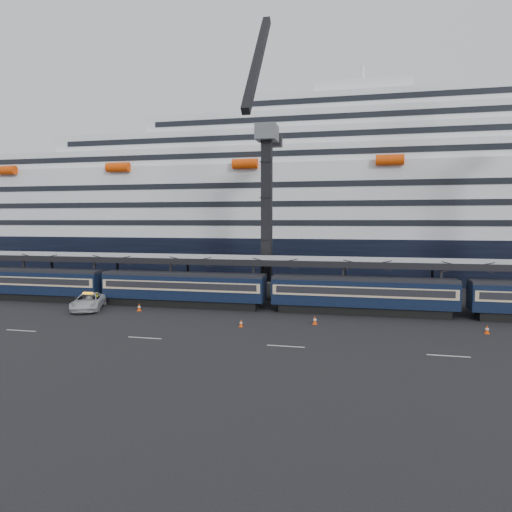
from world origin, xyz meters
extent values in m
plane|color=black|center=(0.00, 0.00, 0.00)|extent=(260.00, 260.00, 0.00)
cube|color=beige|center=(-38.00, -4.00, 0.01)|extent=(3.00, 0.15, 0.02)
cube|color=beige|center=(-26.00, -4.00, 0.01)|extent=(3.00, 0.15, 0.02)
cube|color=beige|center=(-14.00, -4.00, 0.01)|extent=(3.00, 0.15, 0.02)
cube|color=beige|center=(-2.00, -4.00, 0.01)|extent=(3.00, 0.15, 0.02)
cube|color=black|center=(-48.00, 10.00, 0.45)|extent=(17.48, 2.40, 0.90)
cube|color=black|center=(-48.00, 10.00, 2.25)|extent=(19.00, 2.80, 2.70)
cube|color=#C2AD89|center=(-48.00, 10.00, 2.55)|extent=(18.62, 2.92, 1.05)
cube|color=black|center=(-48.00, 10.00, 2.60)|extent=(17.86, 2.98, 0.70)
cube|color=black|center=(-48.00, 10.00, 3.75)|extent=(19.00, 2.50, 0.35)
cube|color=black|center=(-28.00, 10.00, 0.45)|extent=(17.48, 2.40, 0.90)
cube|color=black|center=(-28.00, 10.00, 2.25)|extent=(19.00, 2.80, 2.70)
cube|color=#C2AD89|center=(-28.00, 10.00, 2.55)|extent=(18.62, 2.92, 1.05)
cube|color=black|center=(-28.00, 10.00, 2.60)|extent=(17.86, 2.98, 0.70)
cube|color=black|center=(-28.00, 10.00, 3.75)|extent=(19.00, 2.50, 0.35)
cube|color=black|center=(-8.00, 10.00, 0.45)|extent=(17.48, 2.40, 0.90)
cube|color=black|center=(-8.00, 10.00, 2.25)|extent=(19.00, 2.80, 2.70)
cube|color=#C2AD89|center=(-8.00, 10.00, 2.55)|extent=(18.62, 2.92, 1.05)
cube|color=black|center=(-8.00, 10.00, 2.60)|extent=(17.86, 2.98, 0.70)
cube|color=black|center=(-8.00, 10.00, 3.75)|extent=(19.00, 2.50, 0.35)
cube|color=#919399|center=(0.00, 14.00, 5.40)|extent=(130.00, 6.00, 0.25)
cube|color=black|center=(0.00, 11.00, 5.10)|extent=(130.00, 0.25, 0.70)
cube|color=black|center=(0.00, 17.00, 5.10)|extent=(130.00, 0.25, 0.70)
cube|color=black|center=(-50.00, 11.20, 2.70)|extent=(0.25, 0.25, 5.40)
cube|color=black|center=(-50.00, 16.80, 2.70)|extent=(0.25, 0.25, 5.40)
cube|color=black|center=(-40.00, 11.20, 2.70)|extent=(0.25, 0.25, 5.40)
cube|color=black|center=(-40.00, 16.80, 2.70)|extent=(0.25, 0.25, 5.40)
cube|color=black|center=(-30.00, 11.20, 2.70)|extent=(0.25, 0.25, 5.40)
cube|color=black|center=(-30.00, 16.80, 2.70)|extent=(0.25, 0.25, 5.40)
cube|color=black|center=(-20.00, 11.20, 2.70)|extent=(0.25, 0.25, 5.40)
cube|color=black|center=(-20.00, 16.80, 2.70)|extent=(0.25, 0.25, 5.40)
cube|color=black|center=(-10.00, 11.20, 2.70)|extent=(0.25, 0.25, 5.40)
cube|color=black|center=(-10.00, 16.80, 2.70)|extent=(0.25, 0.25, 5.40)
cube|color=black|center=(0.00, 11.20, 2.70)|extent=(0.25, 0.25, 5.40)
cube|color=black|center=(0.00, 16.80, 2.70)|extent=(0.25, 0.25, 5.40)
cube|color=black|center=(0.00, 46.00, 3.50)|extent=(200.00, 28.00, 7.00)
cube|color=silver|center=(0.00, 46.00, 13.00)|extent=(190.00, 26.88, 12.00)
cube|color=silver|center=(0.00, 46.00, 20.50)|extent=(160.00, 24.64, 3.00)
cube|color=black|center=(0.00, 33.63, 20.50)|extent=(153.60, 0.12, 0.90)
cube|color=silver|center=(0.00, 46.00, 23.50)|extent=(124.00, 21.84, 3.00)
cube|color=black|center=(0.00, 35.03, 23.50)|extent=(119.04, 0.12, 0.90)
cube|color=silver|center=(0.00, 46.00, 26.50)|extent=(90.00, 19.04, 3.00)
cube|color=black|center=(0.00, 36.43, 26.50)|extent=(86.40, 0.12, 0.90)
cube|color=silver|center=(0.00, 46.00, 29.50)|extent=(56.00, 16.24, 3.00)
cube|color=black|center=(0.00, 37.83, 29.50)|extent=(53.76, 0.12, 0.90)
cube|color=silver|center=(-8.00, 46.00, 32.00)|extent=(16.00, 12.00, 2.50)
cylinder|color=#EC4307|center=(-70.00, 31.96, 18.80)|extent=(4.00, 1.60, 1.60)
cylinder|color=#EC4307|center=(-48.00, 31.96, 18.80)|extent=(4.00, 1.60, 1.60)
cylinder|color=#EC4307|center=(-26.00, 31.96, 18.80)|extent=(4.00, 1.60, 1.60)
cylinder|color=#EC4307|center=(-4.00, 31.96, 18.80)|extent=(4.00, 1.60, 1.60)
cube|color=#4E5156|center=(-20.00, 19.00, 1.00)|extent=(4.50, 4.50, 2.00)
cube|color=black|center=(-20.00, 19.00, 11.00)|extent=(1.30, 1.30, 18.00)
cube|color=#4E5156|center=(-20.00, 19.00, 21.00)|extent=(2.60, 3.20, 2.00)
cube|color=black|center=(-20.00, 13.21, 27.89)|extent=(0.90, 12.26, 14.37)
cube|color=black|center=(-20.00, 21.52, 21.00)|extent=(0.90, 5.04, 0.90)
cube|color=black|center=(-20.00, 24.04, 20.80)|extent=(2.20, 1.60, 1.60)
imported|color=#B2B4BA|center=(-37.61, 5.94, 0.90)|extent=(5.07, 7.08, 1.79)
imported|color=#FFFC0D|center=(-37.44, 7.42, 0.87)|extent=(0.73, 0.60, 1.73)
cube|color=#EC4307|center=(-31.79, 6.55, 0.02)|extent=(0.42, 0.42, 0.04)
cone|color=#EC4307|center=(-31.79, 6.55, 0.45)|extent=(0.36, 0.36, 0.80)
cylinder|color=white|center=(-31.79, 6.55, 0.45)|extent=(0.30, 0.30, 0.13)
cube|color=#EC4307|center=(-19.06, 1.67, 0.02)|extent=(0.36, 0.36, 0.04)
cone|color=#EC4307|center=(-19.06, 1.67, 0.38)|extent=(0.30, 0.30, 0.68)
cylinder|color=white|center=(-19.06, 1.67, 0.38)|extent=(0.25, 0.25, 0.11)
cube|color=#EC4307|center=(-12.43, 4.14, 0.02)|extent=(0.43, 0.43, 0.05)
cone|color=#EC4307|center=(-12.43, 4.14, 0.45)|extent=(0.36, 0.36, 0.81)
cylinder|color=white|center=(-12.43, 4.14, 0.45)|extent=(0.30, 0.30, 0.14)
cube|color=#EC4307|center=(2.59, 3.71, 0.02)|extent=(0.40, 0.40, 0.04)
cone|color=#EC4307|center=(2.59, 3.71, 0.42)|extent=(0.34, 0.34, 0.75)
cylinder|color=white|center=(2.59, 3.71, 0.42)|extent=(0.28, 0.28, 0.13)
camera|label=1|loc=(-8.79, -38.84, 9.87)|focal=32.00mm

